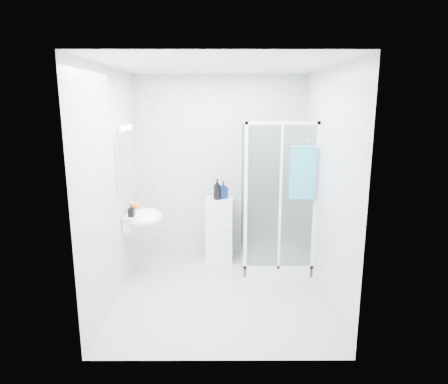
{
  "coord_description": "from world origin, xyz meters",
  "views": [
    {
      "loc": [
        0.03,
        -4.4,
        2.21
      ],
      "look_at": [
        0.05,
        0.35,
        1.15
      ],
      "focal_mm": 32.0,
      "sensor_mm": 36.0,
      "label": 1
    }
  ],
  "objects_px": {
    "shampoo_bottle_b": "(223,190)",
    "soap_dispenser_black": "(131,211)",
    "soap_dispenser_orange": "(136,204)",
    "shower_enclosure": "(269,236)",
    "wall_basin": "(142,218)",
    "storage_cabinet": "(220,230)",
    "hand_towel": "(303,171)",
    "shampoo_bottle_a": "(217,189)"
  },
  "relations": [
    {
      "from": "soap_dispenser_orange",
      "to": "wall_basin",
      "type": "bearing_deg",
      "value": -51.83
    },
    {
      "from": "shower_enclosure",
      "to": "shampoo_bottle_b",
      "type": "relative_size",
      "value": 8.21
    },
    {
      "from": "storage_cabinet",
      "to": "shampoo_bottle_b",
      "type": "height_order",
      "value": "shampoo_bottle_b"
    },
    {
      "from": "soap_dispenser_black",
      "to": "wall_basin",
      "type": "bearing_deg",
      "value": 65.0
    },
    {
      "from": "hand_towel",
      "to": "shampoo_bottle_a",
      "type": "bearing_deg",
      "value": 149.89
    },
    {
      "from": "soap_dispenser_orange",
      "to": "shower_enclosure",
      "type": "bearing_deg",
      "value": 6.4
    },
    {
      "from": "shampoo_bottle_a",
      "to": "soap_dispenser_black",
      "type": "relative_size",
      "value": 1.88
    },
    {
      "from": "hand_towel",
      "to": "soap_dispenser_orange",
      "type": "bearing_deg",
      "value": 174.39
    },
    {
      "from": "storage_cabinet",
      "to": "hand_towel",
      "type": "relative_size",
      "value": 1.37
    },
    {
      "from": "hand_towel",
      "to": "soap_dispenser_orange",
      "type": "relative_size",
      "value": 4.01
    },
    {
      "from": "shower_enclosure",
      "to": "soap_dispenser_orange",
      "type": "xyz_separation_m",
      "value": [
        -1.75,
        -0.2,
        0.5
      ]
    },
    {
      "from": "storage_cabinet",
      "to": "soap_dispenser_orange",
      "type": "xyz_separation_m",
      "value": [
        -1.07,
        -0.44,
        0.49
      ]
    },
    {
      "from": "wall_basin",
      "to": "shampoo_bottle_b",
      "type": "relative_size",
      "value": 2.3
    },
    {
      "from": "hand_towel",
      "to": "soap_dispenser_black",
      "type": "height_order",
      "value": "hand_towel"
    },
    {
      "from": "wall_basin",
      "to": "storage_cabinet",
      "type": "xyz_separation_m",
      "value": [
        0.98,
        0.56,
        -0.34
      ]
    },
    {
      "from": "hand_towel",
      "to": "shampoo_bottle_a",
      "type": "xyz_separation_m",
      "value": [
        -1.05,
        0.61,
        -0.35
      ]
    },
    {
      "from": "wall_basin",
      "to": "soap_dispenser_orange",
      "type": "distance_m",
      "value": 0.21
    },
    {
      "from": "shampoo_bottle_b",
      "to": "soap_dispenser_black",
      "type": "distance_m",
      "value": 1.36
    },
    {
      "from": "shower_enclosure",
      "to": "wall_basin",
      "type": "distance_m",
      "value": 1.72
    },
    {
      "from": "wall_basin",
      "to": "storage_cabinet",
      "type": "distance_m",
      "value": 1.18
    },
    {
      "from": "storage_cabinet",
      "to": "hand_towel",
      "type": "distance_m",
      "value": 1.53
    },
    {
      "from": "shower_enclosure",
      "to": "shampoo_bottle_b",
      "type": "distance_m",
      "value": 0.9
    },
    {
      "from": "storage_cabinet",
      "to": "shampoo_bottle_b",
      "type": "relative_size",
      "value": 3.72
    },
    {
      "from": "hand_towel",
      "to": "soap_dispenser_orange",
      "type": "xyz_separation_m",
      "value": [
        -2.09,
        0.21,
        -0.46
      ]
    },
    {
      "from": "soap_dispenser_orange",
      "to": "soap_dispenser_black",
      "type": "relative_size",
      "value": 1.06
    },
    {
      "from": "shampoo_bottle_a",
      "to": "shampoo_bottle_b",
      "type": "xyz_separation_m",
      "value": [
        0.08,
        0.07,
        -0.02
      ]
    },
    {
      "from": "shampoo_bottle_b",
      "to": "soap_dispenser_orange",
      "type": "relative_size",
      "value": 1.48
    },
    {
      "from": "wall_basin",
      "to": "shampoo_bottle_b",
      "type": "xyz_separation_m",
      "value": [
        1.03,
        0.59,
        0.23
      ]
    },
    {
      "from": "hand_towel",
      "to": "shampoo_bottle_a",
      "type": "distance_m",
      "value": 1.26
    },
    {
      "from": "shampoo_bottle_a",
      "to": "soap_dispenser_black",
      "type": "height_order",
      "value": "shampoo_bottle_a"
    },
    {
      "from": "shower_enclosure",
      "to": "shampoo_bottle_a",
      "type": "bearing_deg",
      "value": 163.83
    },
    {
      "from": "shampoo_bottle_b",
      "to": "hand_towel",
      "type": "bearing_deg",
      "value": -35.0
    },
    {
      "from": "shower_enclosure",
      "to": "soap_dispenser_black",
      "type": "xyz_separation_m",
      "value": [
        -1.74,
        -0.5,
        0.49
      ]
    },
    {
      "from": "shower_enclosure",
      "to": "hand_towel",
      "type": "relative_size",
      "value": 3.03
    },
    {
      "from": "soap_dispenser_black",
      "to": "hand_towel",
      "type": "bearing_deg",
      "value": 2.73
    },
    {
      "from": "shower_enclosure",
      "to": "storage_cabinet",
      "type": "distance_m",
      "value": 0.72
    },
    {
      "from": "shower_enclosure",
      "to": "shampoo_bottle_b",
      "type": "xyz_separation_m",
      "value": [
        -0.63,
        0.27,
        0.58
      ]
    },
    {
      "from": "wall_basin",
      "to": "hand_towel",
      "type": "xyz_separation_m",
      "value": [
        1.99,
        -0.09,
        0.61
      ]
    },
    {
      "from": "shower_enclosure",
      "to": "soap_dispenser_black",
      "type": "height_order",
      "value": "shower_enclosure"
    },
    {
      "from": "shower_enclosure",
      "to": "soap_dispenser_black",
      "type": "distance_m",
      "value": 1.88
    },
    {
      "from": "storage_cabinet",
      "to": "soap_dispenser_black",
      "type": "relative_size",
      "value": 5.85
    },
    {
      "from": "shower_enclosure",
      "to": "shampoo_bottle_a",
      "type": "height_order",
      "value": "shower_enclosure"
    }
  ]
}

